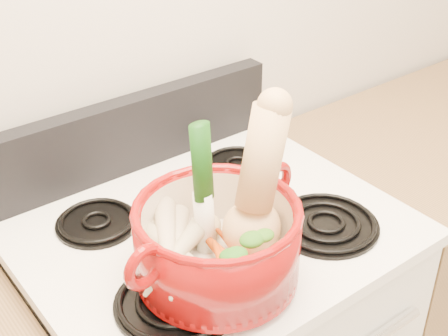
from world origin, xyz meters
TOP-DOWN VIEW (x-y plane):
  - wall_back at (0.00, 1.75)m, footprint 3.50×0.02m
  - cooktop at (0.00, 1.40)m, footprint 0.78×0.67m
  - control_backsplash at (0.00, 1.70)m, footprint 0.76×0.05m
  - burner_front_left at (-0.19, 1.24)m, footprint 0.22×0.22m
  - burner_front_right at (0.19, 1.24)m, footprint 0.22×0.22m
  - burner_back_left at (-0.19, 1.54)m, footprint 0.17×0.17m
  - burner_back_right at (0.19, 1.54)m, footprint 0.17×0.17m
  - dutch_oven at (-0.09, 1.24)m, footprint 0.35×0.35m
  - pot_handle_left at (-0.26, 1.21)m, footprint 0.09×0.03m
  - pot_handle_right at (0.07, 1.27)m, footprint 0.09×0.03m
  - squash at (-0.02, 1.23)m, footprint 0.21×0.16m
  - leek at (-0.09, 1.29)m, footprint 0.05×0.06m
  - ginger at (-0.08, 1.31)m, footprint 0.08×0.07m
  - parsnip_0 at (-0.16, 1.28)m, footprint 0.07×0.24m
  - parsnip_1 at (-0.16, 1.28)m, footprint 0.16×0.19m
  - parsnip_2 at (-0.16, 1.28)m, footprint 0.09×0.21m
  - parsnip_3 at (-0.17, 1.26)m, footprint 0.19×0.11m
  - parsnip_4 at (-0.18, 1.28)m, footprint 0.16×0.22m
  - carrot_0 at (-0.09, 1.23)m, footprint 0.05×0.18m
  - carrot_1 at (-0.16, 1.19)m, footprint 0.04×0.14m
  - carrot_2 at (-0.07, 1.21)m, footprint 0.04×0.15m
  - carrot_3 at (-0.12, 1.19)m, footprint 0.08×0.15m

SIDE VIEW (x-z plane):
  - cooktop at x=0.00m, z-range 0.92..0.95m
  - burner_front_left at x=-0.19m, z-range 0.95..0.97m
  - burner_front_right at x=0.19m, z-range 0.95..0.97m
  - burner_back_left at x=-0.19m, z-range 0.95..0.97m
  - burner_back_right at x=0.19m, z-range 0.95..0.97m
  - ginger at x=-0.08m, z-range 1.00..1.04m
  - carrot_1 at x=-0.16m, z-range 1.00..1.04m
  - carrot_0 at x=-0.09m, z-range 1.00..1.05m
  - parsnip_0 at x=-0.16m, z-range 0.99..1.06m
  - carrot_2 at x=-0.07m, z-range 1.00..1.05m
  - parsnip_1 at x=-0.16m, z-range 1.00..1.06m
  - carrot_3 at x=-0.12m, z-range 1.01..1.05m
  - parsnip_2 at x=-0.16m, z-range 1.00..1.06m
  - parsnip_3 at x=-0.17m, z-range 1.01..1.07m
  - control_backsplash at x=0.00m, z-range 0.95..1.13m
  - dutch_oven at x=-0.09m, z-range 0.97..1.12m
  - parsnip_4 at x=-0.18m, z-range 1.01..1.08m
  - pot_handle_left at x=-0.26m, z-range 1.05..1.13m
  - pot_handle_right at x=0.07m, z-range 1.05..1.13m
  - leek at x=-0.09m, z-range 1.00..1.27m
  - squash at x=-0.02m, z-range 0.99..1.30m
  - wall_back at x=0.00m, z-range 0.00..2.60m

